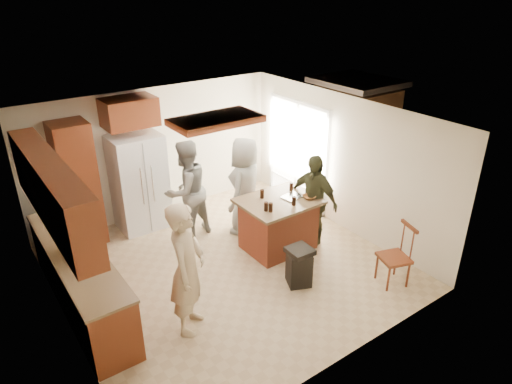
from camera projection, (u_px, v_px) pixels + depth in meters
room_shell at (347, 140)px, 10.62m from camera, size 8.00×5.20×5.00m
person_front_left at (187, 269)px, 5.83m from camera, size 0.83×0.84×1.87m
person_behind_left at (186, 190)px, 8.01m from camera, size 0.99×0.74×1.83m
person_behind_right at (245, 186)px, 8.18m from camera, size 1.06×0.96×1.81m
person_side_right at (313, 200)px, 7.86m from camera, size 0.68×1.05×1.66m
person_counter at (86, 255)px, 6.31m from camera, size 0.60×1.12×1.66m
left_cabinetry at (71, 250)px, 6.19m from camera, size 0.64×3.00×2.30m
back_wall_units at (91, 166)px, 7.80m from camera, size 1.80×0.60×2.45m
refrigerator at (139, 182)px, 8.36m from camera, size 0.90×0.76×1.80m
kitchen_island at (278, 224)px, 7.83m from camera, size 1.28×1.03×0.93m
island_items at (291, 198)px, 7.61m from camera, size 1.02×0.65×0.15m
trash_bin at (299, 266)px, 6.96m from camera, size 0.45×0.45×0.63m
spindle_chair at (395, 258)px, 6.93m from camera, size 0.53×0.53×0.99m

